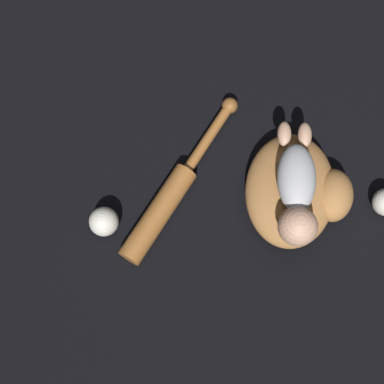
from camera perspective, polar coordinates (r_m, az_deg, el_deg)
ground_plane at (r=1.51m, az=10.44°, el=0.33°), size 6.00×6.00×0.00m
baseball_glove at (r=1.46m, az=11.16°, el=0.13°), size 0.36×0.33×0.11m
baby_figure at (r=1.35m, az=11.11°, el=0.01°), size 0.34×0.13×0.10m
baseball_bat at (r=1.45m, az=-2.35°, el=-0.40°), size 0.47×0.35×0.06m
baseball at (r=1.44m, az=-9.38°, el=-3.13°), size 0.08×0.08×0.08m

